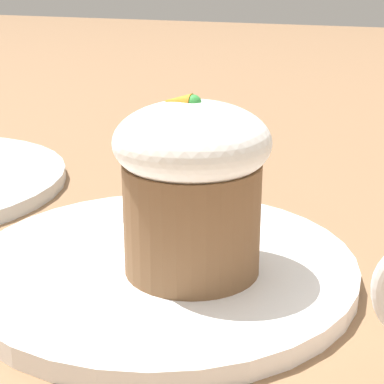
{
  "coord_description": "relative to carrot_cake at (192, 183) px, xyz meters",
  "views": [
    {
      "loc": [
        -0.17,
        0.34,
        0.19
      ],
      "look_at": [
        -0.02,
        0.01,
        0.06
      ],
      "focal_mm": 60.0,
      "sensor_mm": 36.0,
      "label": 1
    }
  ],
  "objects": [
    {
      "name": "ground_plane",
      "position": [
        0.02,
        -0.01,
        -0.07
      ],
      "size": [
        4.0,
        4.0,
        0.0
      ],
      "primitive_type": "plane",
      "color": "#846042"
    },
    {
      "name": "dessert_plate",
      "position": [
        0.02,
        -0.01,
        -0.06
      ],
      "size": [
        0.25,
        0.25,
        0.01
      ],
      "color": "white",
      "rests_on": "ground_plane"
    },
    {
      "name": "carrot_cake",
      "position": [
        0.0,
        0.0,
        0.0
      ],
      "size": [
        0.09,
        0.09,
        0.11
      ],
      "color": "brown",
      "rests_on": "dessert_plate"
    },
    {
      "name": "spoon",
      "position": [
        0.03,
        -0.03,
        -0.05
      ],
      "size": [
        0.1,
        0.07,
        0.01
      ],
      "color": "#B7B7BC",
      "rests_on": "dessert_plate"
    }
  ]
}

